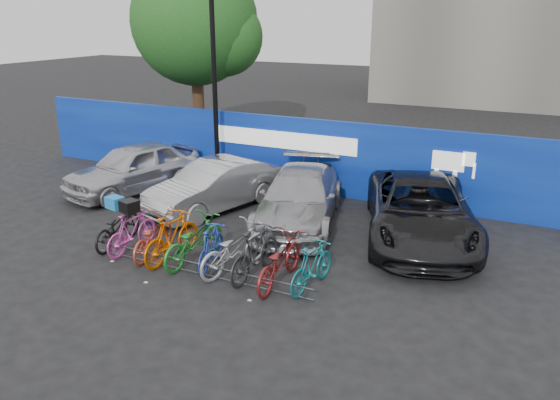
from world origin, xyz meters
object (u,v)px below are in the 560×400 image
Objects in this scene: bike_6 at (234,249)px; bike_8 at (279,261)px; tree at (200,25)px; bike_9 at (312,266)px; bike_rack at (197,268)px; bike_3 at (172,237)px; lamppost at (215,87)px; bike_5 at (211,247)px; car_2 at (300,198)px; car_0 at (133,168)px; car_3 at (420,210)px; bike_1 at (132,232)px; bike_2 at (153,236)px; bike_7 at (255,253)px; bike_0 at (117,226)px; bike_4 at (194,240)px; car_1 at (214,186)px.

bike_8 is (1.18, -0.13, -0.00)m from bike_6.
tree is 4.60× the size of bike_9.
bike_3 reaches higher than bike_rack.
lamppost is 8.38m from bike_9.
bike_6 is (0.56, 0.09, 0.05)m from bike_5.
car_2 reaches higher than bike_5.
tree reaches higher than bike_6.
car_2 is at bearing -27.64° from lamppost.
car_0 is 6.02m from car_2.
bike_3 is at bearing -159.55° from car_3.
bike_1 reaches higher than bike_5.
lamppost is 1.09× the size of bike_rack.
bike_2 is at bearing -1.32° from bike_8.
car_3 is 4.66m from bike_7.
bike_1 is 3.97m from bike_8.
car_3 is at bearing -158.69° from bike_0.
lamppost is 3.61× the size of bike_9.
bike_8 is (-2.14, -3.82, -0.24)m from car_3.
bike_3 is at bearing -130.49° from car_2.
bike_3 reaches higher than bike_5.
bike_1 is (3.12, -3.80, -0.28)m from car_0.
bike_2 is at bearing 17.69° from bike_6.
bike_2 is 2.76m from bike_7.
bike_4 is (-0.45, 0.55, 0.38)m from bike_rack.
bike_4 is (1.11, 0.11, 0.06)m from bike_2.
bike_5 is (0.08, 0.46, 0.33)m from bike_rack.
car_2 reaches higher than bike_1.
bike_3 is 1.00× the size of bike_7.
bike_3 is 0.94× the size of bike_8.
car_3 reaches higher than bike_2.
bike_6 reaches higher than bike_2.
car_1 is (3.32, -0.36, -0.07)m from car_0.
bike_4 is (0.51, 0.14, -0.04)m from bike_3.
bike_2 is (0.41, -3.40, -0.24)m from car_1.
bike_rack is 3.02× the size of bike_0.
bike_0 is 0.90× the size of bike_4.
bike_2 is 1.07× the size of bike_9.
bike_2 is at bearing -162.86° from car_3.
bike_1 is at bearing -6.13° from bike_2.
bike_7 is (4.40, -5.51, -2.69)m from lamppost.
bike_rack is at bearing 161.13° from bike_0.
bike_8 reaches higher than bike_5.
bike_7 is at bearing -51.39° from lamppost.
car_3 reaches higher than bike_5.
car_0 is at bearing -62.66° from bike_0.
bike_2 is at bearing -66.22° from car_1.
lamppost is 1.40× the size of car_1.
tree is 1.69× the size of car_0.
lamppost is at bearing -47.54° from bike_7.
car_2 reaches higher than bike_6.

